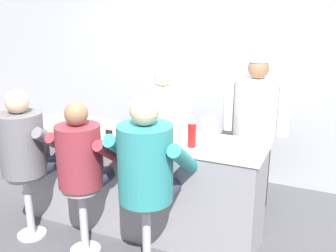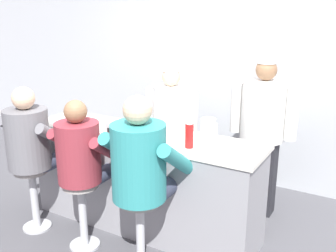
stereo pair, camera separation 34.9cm
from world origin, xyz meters
The scene contains 17 objects.
ground_plane centered at (0.00, 0.00, 0.00)m, with size 20.00×20.00×0.00m, color #4C4C51.
wall_back centered at (0.00, 1.90, 1.35)m, with size 10.00×0.06×2.70m.
diner_counter centered at (0.00, 0.30, 0.49)m, with size 2.35×0.59×0.99m.
ketchup_bottle_red centered at (0.57, 0.16, 1.11)m, with size 0.07×0.07×0.26m.
mustard_bottle_yellow centered at (0.19, 0.08, 1.10)m, with size 0.07×0.07×0.24m.
hot_sauce_bottle_orange centered at (0.19, 0.23, 1.06)m, with size 0.03×0.03×0.16m.
water_pitcher_clear centered at (0.64, 0.37, 1.09)m, with size 0.15×0.13×0.21m.
breakfast_plate centered at (0.03, 0.14, 1.00)m, with size 0.25×0.25×0.05m.
cereal_bowl centered at (-0.43, 0.10, 1.01)m, with size 0.15×0.15×0.05m.
coffee_mug_tan centered at (-0.09, 0.36, 1.02)m, with size 0.13×0.09×0.08m.
cup_stack_steel centered at (0.10, 0.44, 1.20)m, with size 0.09×0.09×0.42m.
napkin_dispenser_chrome centered at (-0.19, 0.09, 1.04)m, with size 0.11×0.07×0.12m.
diner_seated_grey centered at (-0.91, -0.24, 0.90)m, with size 0.61×0.61×1.43m.
diner_seated_maroon centered at (-0.28, -0.24, 0.87)m, with size 0.58×0.57×1.39m.
diner_seated_teal centered at (0.35, -0.24, 0.92)m, with size 0.66×0.65×1.49m.
cook_in_whites_near centered at (-0.06, 0.96, 0.89)m, with size 0.63×0.41×1.63m.
cook_in_whites_far centered at (0.89, 1.17, 0.97)m, with size 0.69×0.44×1.76m.
Camera 1 is at (1.66, -2.78, 2.13)m, focal length 42.00 mm.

